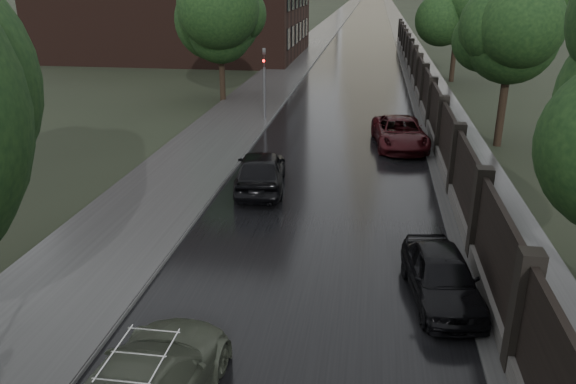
{
  "coord_description": "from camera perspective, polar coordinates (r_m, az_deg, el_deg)",
  "views": [
    {
      "loc": [
        1.46,
        -4.93,
        7.45
      ],
      "look_at": [
        -0.85,
        10.5,
        1.5
      ],
      "focal_mm": 35.0,
      "sensor_mm": 36.0,
      "label": 1
    }
  ],
  "objects": [
    {
      "name": "road",
      "position": [
        195.08,
        8.51,
        18.49
      ],
      "size": [
        8.0,
        420.0,
        0.02
      ],
      "primitive_type": "cube",
      "color": "black",
      "rests_on": "ground"
    },
    {
      "name": "car_right_near",
      "position": [
        14.36,
        15.36,
        -8.24
      ],
      "size": [
        2.04,
        3.97,
        1.29
      ],
      "primitive_type": "imported",
      "rotation": [
        0.0,
        0.0,
        0.14
      ],
      "color": "black",
      "rests_on": "ground"
    },
    {
      "name": "car_right_far",
      "position": [
        26.94,
        11.3,
        5.92
      ],
      "size": [
        2.78,
        5.13,
        1.37
      ],
      "primitive_type": "imported",
      "rotation": [
        0.0,
        0.0,
        0.11
      ],
      "color": "black",
      "rests_on": "ground"
    },
    {
      "name": "sidewalk_left",
      "position": [
        195.21,
        6.66,
        18.59
      ],
      "size": [
        4.0,
        420.0,
        0.16
      ],
      "primitive_type": "cube",
      "color": "#2D2D2D",
      "rests_on": "ground"
    },
    {
      "name": "verge_right",
      "position": [
        195.11,
        10.21,
        18.41
      ],
      "size": [
        3.0,
        420.0,
        0.08
      ],
      "primitive_type": "cube",
      "color": "#2D2D2D",
      "rests_on": "ground"
    },
    {
      "name": "hatchback_left",
      "position": [
        20.98,
        -2.79,
        2.24
      ],
      "size": [
        2.32,
        4.62,
        1.51
      ],
      "primitive_type": "imported",
      "rotation": [
        0.0,
        0.0,
        3.26
      ],
      "color": "black",
      "rests_on": "ground"
    },
    {
      "name": "traffic_light",
      "position": [
        30.89,
        -2.41,
        11.45
      ],
      "size": [
        0.16,
        0.32,
        4.0
      ],
      "color": "#59595E",
      "rests_on": "ground"
    },
    {
      "name": "tree_right_b",
      "position": [
        27.71,
        21.76,
        14.29
      ],
      "size": [
        4.08,
        4.08,
        7.01
      ],
      "color": "black",
      "rests_on": "ground"
    },
    {
      "name": "fence_right",
      "position": [
        37.63,
        13.39,
        10.48
      ],
      "size": [
        0.45,
        75.72,
        2.7
      ],
      "color": "#383533",
      "rests_on": "ground"
    },
    {
      "name": "tree_left_far",
      "position": [
        36.25,
        -6.96,
        17.25
      ],
      "size": [
        4.25,
        4.25,
        7.39
      ],
      "color": "black",
      "rests_on": "ground"
    },
    {
      "name": "tree_right_c",
      "position": [
        45.4,
        16.88,
        16.88
      ],
      "size": [
        4.08,
        4.08,
        7.01
      ],
      "color": "black",
      "rests_on": "ground"
    }
  ]
}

